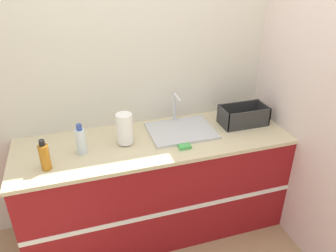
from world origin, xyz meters
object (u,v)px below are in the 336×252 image
Objects in this scene: bottle_amber at (45,156)px; bottle_clear at (81,141)px; sink at (181,129)px; dish_rack at (243,117)px; paper_towel_roll at (125,129)px.

bottle_clear is (0.24, 0.13, 0.01)m from bottle_amber.
sink reaches higher than dish_rack.
bottle_amber is 0.95× the size of bottle_clear.
sink is at bearing 12.24° from bottle_amber.
bottle_amber is (-1.03, -0.22, 0.08)m from sink.
paper_towel_roll is 0.33m from bottle_clear.
paper_towel_roll is 1.01m from dish_rack.
bottle_clear is (-0.32, -0.04, -0.02)m from paper_towel_roll.
bottle_clear is (-1.33, -0.07, 0.04)m from dish_rack.
dish_rack is (0.54, -0.03, 0.04)m from sink.
sink is at bearing 6.72° from paper_towel_roll.
bottle_amber is at bearing -163.39° from paper_towel_roll.
paper_towel_roll reaches higher than dish_rack.
dish_rack is 1.59m from bottle_amber.
paper_towel_roll is at bearing 16.61° from bottle_amber.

